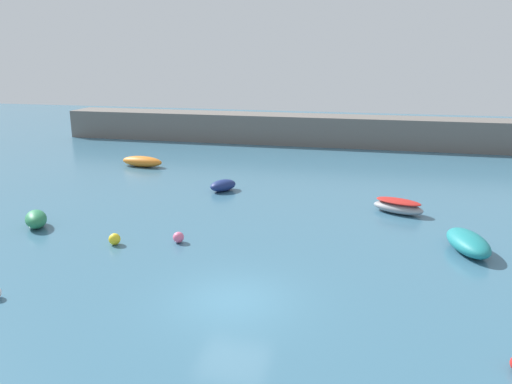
{
  "coord_description": "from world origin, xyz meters",
  "views": [
    {
      "loc": [
        4.45,
        -15.08,
        8.24
      ],
      "look_at": [
        -1.67,
        10.47,
        0.98
      ],
      "focal_mm": 35.0,
      "sensor_mm": 36.0,
      "label": 1
    }
  ],
  "objects_px": {
    "dinghy_near_pier": "(223,185)",
    "fishing_dinghy_green": "(36,219)",
    "rowboat_blue_near": "(142,161)",
    "mooring_buoy_yellow": "(115,239)",
    "mooring_buoy_pink": "(178,237)",
    "open_tender_yellow": "(468,243)",
    "rowboat_with_red_cover": "(398,206)"
  },
  "relations": [
    {
      "from": "mooring_buoy_pink",
      "to": "mooring_buoy_yellow",
      "type": "distance_m",
      "value": 2.84
    },
    {
      "from": "open_tender_yellow",
      "to": "mooring_buoy_yellow",
      "type": "height_order",
      "value": "open_tender_yellow"
    },
    {
      "from": "fishing_dinghy_green",
      "to": "mooring_buoy_pink",
      "type": "relative_size",
      "value": 4.08
    },
    {
      "from": "dinghy_near_pier",
      "to": "mooring_buoy_pink",
      "type": "height_order",
      "value": "dinghy_near_pier"
    },
    {
      "from": "dinghy_near_pier",
      "to": "fishing_dinghy_green",
      "type": "xyz_separation_m",
      "value": [
        -6.97,
        -8.64,
        0.06
      ]
    },
    {
      "from": "dinghy_near_pier",
      "to": "fishing_dinghy_green",
      "type": "height_order",
      "value": "fishing_dinghy_green"
    },
    {
      "from": "fishing_dinghy_green",
      "to": "mooring_buoy_yellow",
      "type": "distance_m",
      "value": 5.09
    },
    {
      "from": "rowboat_blue_near",
      "to": "rowboat_with_red_cover",
      "type": "distance_m",
      "value": 19.98
    },
    {
      "from": "fishing_dinghy_green",
      "to": "rowboat_with_red_cover",
      "type": "distance_m",
      "value": 18.63
    },
    {
      "from": "open_tender_yellow",
      "to": "mooring_buoy_pink",
      "type": "distance_m",
      "value": 12.7
    },
    {
      "from": "dinghy_near_pier",
      "to": "rowboat_with_red_cover",
      "type": "relative_size",
      "value": 0.71
    },
    {
      "from": "rowboat_blue_near",
      "to": "mooring_buoy_pink",
      "type": "relative_size",
      "value": 6.87
    },
    {
      "from": "open_tender_yellow",
      "to": "fishing_dinghy_green",
      "type": "bearing_deg",
      "value": 78.88
    },
    {
      "from": "open_tender_yellow",
      "to": "mooring_buoy_yellow",
      "type": "xyz_separation_m",
      "value": [
        -15.24,
        -2.76,
        -0.17
      ]
    },
    {
      "from": "open_tender_yellow",
      "to": "rowboat_with_red_cover",
      "type": "distance_m",
      "value": 5.71
    },
    {
      "from": "rowboat_blue_near",
      "to": "mooring_buoy_yellow",
      "type": "bearing_deg",
      "value": -61.92
    },
    {
      "from": "dinghy_near_pier",
      "to": "mooring_buoy_pink",
      "type": "relative_size",
      "value": 4.24
    },
    {
      "from": "dinghy_near_pier",
      "to": "mooring_buoy_yellow",
      "type": "xyz_separation_m",
      "value": [
        -2.03,
        -9.89,
        -0.09
      ]
    },
    {
      "from": "fishing_dinghy_green",
      "to": "mooring_buoy_pink",
      "type": "xyz_separation_m",
      "value": [
        7.62,
        -0.33,
        -0.17
      ]
    },
    {
      "from": "fishing_dinghy_green",
      "to": "rowboat_blue_near",
      "type": "relative_size",
      "value": 0.59
    },
    {
      "from": "dinghy_near_pier",
      "to": "open_tender_yellow",
      "type": "relative_size",
      "value": 0.64
    },
    {
      "from": "dinghy_near_pier",
      "to": "fishing_dinghy_green",
      "type": "relative_size",
      "value": 1.04
    },
    {
      "from": "fishing_dinghy_green",
      "to": "mooring_buoy_pink",
      "type": "bearing_deg",
      "value": -129.89
    },
    {
      "from": "fishing_dinghy_green",
      "to": "mooring_buoy_yellow",
      "type": "height_order",
      "value": "fishing_dinghy_green"
    },
    {
      "from": "fishing_dinghy_green",
      "to": "rowboat_with_red_cover",
      "type": "relative_size",
      "value": 0.69
    },
    {
      "from": "dinghy_near_pier",
      "to": "rowboat_blue_near",
      "type": "distance_m",
      "value": 9.66
    },
    {
      "from": "mooring_buoy_yellow",
      "to": "fishing_dinghy_green",
      "type": "bearing_deg",
      "value": 165.85
    },
    {
      "from": "mooring_buoy_pink",
      "to": "mooring_buoy_yellow",
      "type": "bearing_deg",
      "value": -161.25
    },
    {
      "from": "dinghy_near_pier",
      "to": "open_tender_yellow",
      "type": "xyz_separation_m",
      "value": [
        13.21,
        -7.13,
        0.08
      ]
    },
    {
      "from": "open_tender_yellow",
      "to": "mooring_buoy_pink",
      "type": "relative_size",
      "value": 6.65
    },
    {
      "from": "open_tender_yellow",
      "to": "rowboat_blue_near",
      "type": "bearing_deg",
      "value": 44.26
    },
    {
      "from": "rowboat_blue_near",
      "to": "fishing_dinghy_green",
      "type": "bearing_deg",
      "value": -79.06
    }
  ]
}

